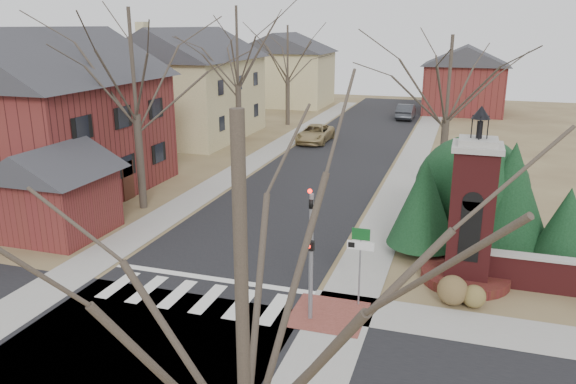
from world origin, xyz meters
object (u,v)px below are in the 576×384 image
at_px(sign_post, 360,251).
at_px(brick_gate_monument, 470,226).
at_px(traffic_signal_pole, 311,244).
at_px(pickup_truck, 315,134).
at_px(distant_car, 406,111).

height_order(sign_post, brick_gate_monument, brick_gate_monument).
xyz_separation_m(traffic_signal_pole, pickup_truck, (-7.21, 27.29, -1.90)).
distance_m(traffic_signal_pole, distant_car, 41.31).
bearing_deg(sign_post, distant_car, 94.11).
bearing_deg(brick_gate_monument, sign_post, -138.58).
bearing_deg(pickup_truck, distant_car, 68.18).
height_order(sign_post, pickup_truck, sign_post).
xyz_separation_m(sign_post, pickup_truck, (-8.51, 25.88, -1.26)).
height_order(traffic_signal_pole, pickup_truck, traffic_signal_pole).
relative_size(sign_post, brick_gate_monument, 0.42).
distance_m(sign_post, brick_gate_monument, 4.55).
bearing_deg(traffic_signal_pole, brick_gate_monument, 43.24).
xyz_separation_m(brick_gate_monument, distant_car, (-6.27, 36.82, -1.42)).
xyz_separation_m(traffic_signal_pole, brick_gate_monument, (4.70, 4.42, -0.42)).
bearing_deg(traffic_signal_pole, distant_car, 92.18).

